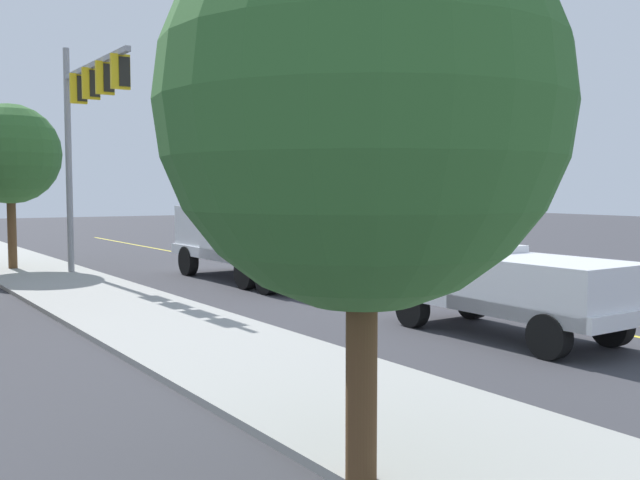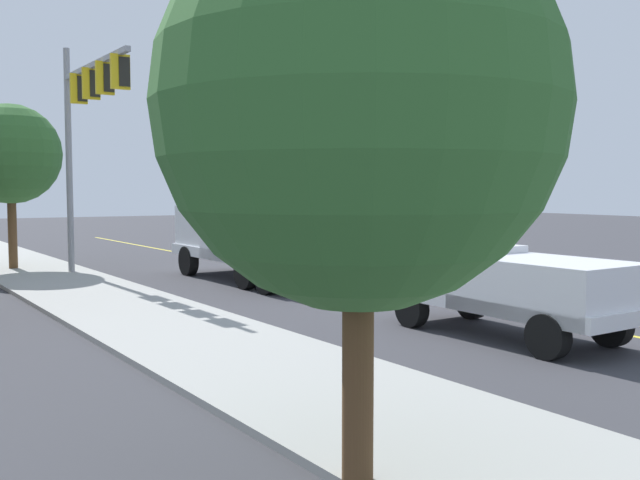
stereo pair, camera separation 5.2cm
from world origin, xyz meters
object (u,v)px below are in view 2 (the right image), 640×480
at_px(service_pickup_truck, 507,283).
at_px(passing_minivan, 282,236).
at_px(utility_bucket_truck, 251,233).
at_px(traffic_cone_mid_front, 456,292).
at_px(traffic_cone_mid_rear, 324,271).
at_px(traffic_signal_mast, 86,112).
at_px(traffic_cone_trailing, 256,257).

height_order(service_pickup_truck, passing_minivan, service_pickup_truck).
relative_size(service_pickup_truck, passing_minivan, 1.17).
relative_size(utility_bucket_truck, traffic_cone_mid_front, 10.66).
bearing_deg(traffic_cone_mid_rear, passing_minivan, -18.05).
distance_m(traffic_cone_mid_rear, traffic_signal_mast, 9.46).
bearing_deg(traffic_cone_trailing, traffic_signal_mast, 97.21).
bearing_deg(traffic_signal_mast, utility_bucket_truck, -120.10).
bearing_deg(utility_bucket_truck, service_pickup_truck, -176.23).
distance_m(utility_bucket_truck, traffic_cone_trailing, 4.17).
height_order(utility_bucket_truck, traffic_cone_mid_front, utility_bucket_truck).
bearing_deg(traffic_cone_trailing, service_pickup_truck, 175.56).
xyz_separation_m(traffic_cone_trailing, traffic_signal_mast, (-0.83, 6.54, 5.22)).
xyz_separation_m(passing_minivan, traffic_cone_trailing, (-3.38, 2.87, -0.56)).
bearing_deg(traffic_signal_mast, traffic_cone_mid_rear, -121.77).
relative_size(utility_bucket_truck, passing_minivan, 1.70).
bearing_deg(traffic_cone_mid_rear, traffic_cone_trailing, 1.68).
relative_size(traffic_cone_trailing, traffic_signal_mast, 0.10).
xyz_separation_m(utility_bucket_truck, traffic_cone_mid_rear, (-1.42, -2.00, -1.23)).
distance_m(utility_bucket_truck, traffic_signal_mast, 6.75).
bearing_deg(utility_bucket_truck, traffic_cone_mid_front, -162.88).
bearing_deg(passing_minivan, utility_bucket_truck, 145.73).
xyz_separation_m(traffic_cone_mid_front, traffic_signal_mast, (10.31, 7.03, 5.24)).
relative_size(utility_bucket_truck, traffic_signal_mast, 1.04).
relative_size(traffic_cone_mid_front, traffic_cone_mid_rear, 1.03).
relative_size(utility_bucket_truck, traffic_cone_trailing, 10.02).
bearing_deg(traffic_cone_trailing, passing_minivan, -40.29).
distance_m(service_pickup_truck, traffic_cone_mid_front, 3.84).
distance_m(passing_minivan, traffic_cone_mid_rear, 8.80).
bearing_deg(passing_minivan, traffic_cone_mid_rear, 161.95).
bearing_deg(traffic_cone_mid_front, traffic_signal_mast, 34.28).
xyz_separation_m(utility_bucket_truck, traffic_signal_mast, (2.72, 4.69, 4.02)).
relative_size(passing_minivan, traffic_cone_mid_front, 6.27).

